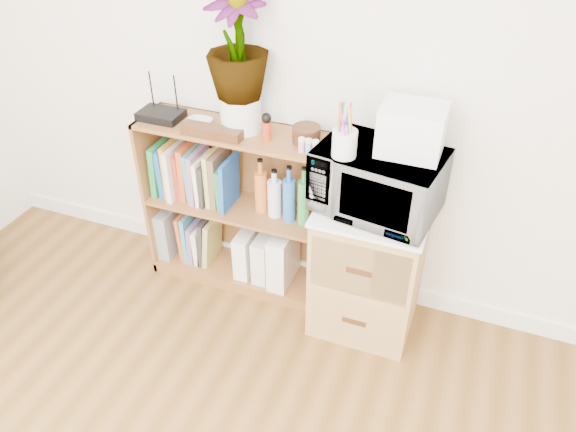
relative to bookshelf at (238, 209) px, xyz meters
The scene contains 21 objects.
skirting_board 0.57m from the bookshelf, 21.80° to the left, with size 4.00×0.02×0.10m, color white.
bookshelf is the anchor object (origin of this frame).
wicker_unit 0.76m from the bookshelf, ahead, with size 0.50×0.45×0.70m, color #9E7542.
microwave 0.85m from the bookshelf, ahead, with size 0.54×0.37×0.30m, color white.
pen_cup 0.88m from the bookshelf, 16.18° to the right, with size 0.11×0.11×0.12m, color white.
small_appliance 1.08m from the bookshelf, ahead, with size 0.27×0.22×0.21m, color white.
router 0.63m from the bookshelf, behind, with size 0.22×0.15×0.04m, color black.
white_bowl 0.52m from the bookshelf, 169.95° to the right, with size 0.13×0.13×0.03m, color silver.
plant_pot 0.56m from the bookshelf, 26.16° to the left, with size 0.20×0.20×0.17m, color silver.
potted_plant 0.90m from the bookshelf, 26.16° to the left, with size 0.29×0.29×0.52m, color #2E742E.
trinket_box 0.51m from the bookshelf, 120.57° to the right, with size 0.30×0.08×0.05m, color #3C2410.
kokeshi_doll 0.56m from the bookshelf, 11.35° to the right, with size 0.04×0.04×0.09m, color #A93114.
wooden_bowl 0.64m from the bookshelf, ahead, with size 0.13×0.13×0.08m, color #34190E.
paint_jars 0.66m from the bookshelf, 12.01° to the right, with size 0.12×0.04×0.06m, color pink.
file_box 0.52m from the bookshelf, behind, with size 0.09×0.24×0.29m, color gray.
magazine_holder_left 0.28m from the bookshelf, 11.86° to the right, with size 0.08×0.21×0.27m, color white.
magazine_holder_mid 0.31m from the bookshelf, ahead, with size 0.09×0.22×0.27m, color silver.
magazine_holder_right 0.36m from the bookshelf, ahead, with size 0.10×0.26×0.32m, color white.
cookbooks 0.30m from the bookshelf, behind, with size 0.46×0.20×0.31m.
liquor_bottles 0.34m from the bookshelf, ahead, with size 0.38×0.07×0.32m.
lower_books 0.37m from the bookshelf, behind, with size 0.21×0.19×0.30m.
Camera 1 is at (0.79, -0.10, 2.20)m, focal length 35.00 mm.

